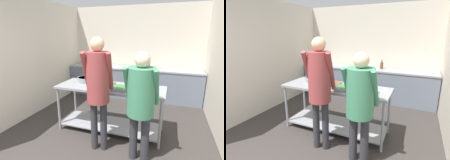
{
  "view_description": "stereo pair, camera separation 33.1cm",
  "coord_description": "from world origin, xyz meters",
  "views": [
    {
      "loc": [
        1.07,
        -1.08,
        1.85
      ],
      "look_at": [
        0.03,
        1.95,
        1.0
      ],
      "focal_mm": 28.0,
      "sensor_mm": 36.0,
      "label": 1
    },
    {
      "loc": [
        1.38,
        -0.96,
        1.85
      ],
      "look_at": [
        0.03,
        1.95,
        1.0
      ],
      "focal_mm": 28.0,
      "sensor_mm": 36.0,
      "label": 2
    }
  ],
  "objects": [
    {
      "name": "serving_tray_vegetables",
      "position": [
        -0.11,
        1.91,
        0.92
      ],
      "size": [
        0.38,
        0.27,
        0.05
      ],
      "color": "gray",
      "rests_on": "serving_counter"
    },
    {
      "name": "serving_tray_roast",
      "position": [
        0.35,
        1.73,
        0.92
      ],
      "size": [
        0.47,
        0.28,
        0.05
      ],
      "color": "gray",
      "rests_on": "serving_counter"
    },
    {
      "name": "water_bottle",
      "position": [
        0.45,
        3.94,
        1.01
      ],
      "size": [
        0.08,
        0.08,
        0.25
      ],
      "color": "brown",
      "rests_on": "back_counter"
    },
    {
      "name": "guest_serving_right",
      "position": [
        0.71,
        1.2,
        1.0
      ],
      "size": [
        0.49,
        0.38,
        1.63
      ],
      "color": "#2D2D33",
      "rests_on": "ground_plane"
    },
    {
      "name": "sauce_pan",
      "position": [
        -0.56,
        1.99,
        0.95
      ],
      "size": [
        0.46,
        0.32,
        0.09
      ],
      "color": "gray",
      "rests_on": "serving_counter"
    },
    {
      "name": "serving_counter",
      "position": [
        0.03,
        1.85,
        0.61
      ],
      "size": [
        2.01,
        0.71,
        0.9
      ],
      "color": "gray",
      "rests_on": "ground_plane"
    },
    {
      "name": "back_counter",
      "position": [
        -0.0,
        3.86,
        0.45
      ],
      "size": [
        3.81,
        0.65,
        0.89
      ],
      "color": "slate",
      "rests_on": "ground_plane"
    },
    {
      "name": "guest_serving_left",
      "position": [
        0.05,
        1.24,
        1.13
      ],
      "size": [
        0.49,
        0.41,
        1.81
      ],
      "color": "#2D2D33",
      "rests_on": "ground_plane"
    },
    {
      "name": "plate_stack",
      "position": [
        0.73,
        1.79,
        0.92
      ],
      "size": [
        0.23,
        0.23,
        0.05
      ],
      "color": "white",
      "rests_on": "serving_counter"
    },
    {
      "name": "wall_left",
      "position": [
        -1.96,
        2.11,
        1.32
      ],
      "size": [
        0.06,
        4.35,
        2.65
      ],
      "color": "beige",
      "rests_on": "ground_plane"
    },
    {
      "name": "wall_rear",
      "position": [
        0.0,
        4.23,
        1.32
      ],
      "size": [
        3.97,
        0.06,
        2.65
      ],
      "color": "beige",
      "rests_on": "ground_plane"
    }
  ]
}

